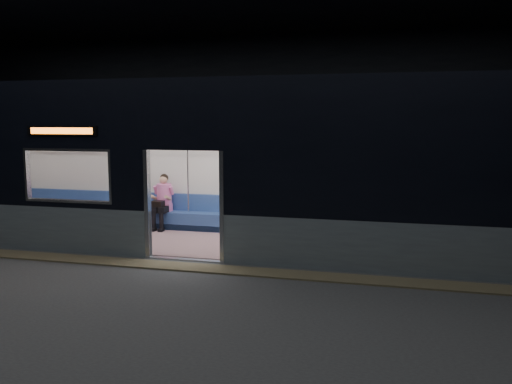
% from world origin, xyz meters
% --- Properties ---
extents(station_floor, '(24.00, 14.00, 0.01)m').
position_xyz_m(station_floor, '(0.00, 0.00, -0.01)').
color(station_floor, '#47494C').
rests_on(station_floor, ground).
extents(station_envelope, '(24.00, 14.00, 5.00)m').
position_xyz_m(station_envelope, '(0.00, 0.00, 3.66)').
color(station_envelope, black).
rests_on(station_envelope, station_floor).
extents(tactile_strip, '(22.80, 0.50, 0.03)m').
position_xyz_m(tactile_strip, '(0.00, 0.55, 0.01)').
color(tactile_strip, '#8C7F59').
rests_on(tactile_strip, station_floor).
extents(metro_car, '(18.00, 3.04, 3.35)m').
position_xyz_m(metro_car, '(-0.00, 2.54, 1.85)').
color(metro_car, '#8799A1').
rests_on(metro_car, station_floor).
extents(passenger, '(0.38, 0.64, 1.30)m').
position_xyz_m(passenger, '(-1.56, 3.55, 0.77)').
color(passenger, black).
rests_on(passenger, metro_car).
extents(handbag, '(0.28, 0.25, 0.13)m').
position_xyz_m(handbag, '(-1.60, 3.34, 0.66)').
color(handbag, black).
rests_on(handbag, passenger).
extents(transit_map, '(0.91, 0.03, 0.59)m').
position_xyz_m(transit_map, '(3.92, 3.85, 1.45)').
color(transit_map, white).
rests_on(transit_map, metro_car).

